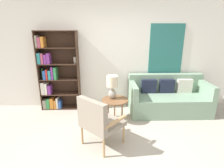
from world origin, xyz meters
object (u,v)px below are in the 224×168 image
Objects in this scene: armchair at (98,119)px; bookshelf at (54,75)px; couch at (167,98)px; table_lamp at (112,85)px; side_table at (115,101)px.

bookshelf is at bearing 125.15° from armchair.
bookshelf reaches higher than couch.
table_lamp is (0.27, 0.97, 0.29)m from armchair.
bookshelf is 2.14× the size of armchair.
armchair is at bearing -54.85° from bookshelf.
table_lamp is (-0.06, 0.06, 0.35)m from side_table.
table_lamp is (1.42, -0.66, -0.07)m from bookshelf.
couch is at bearing 15.79° from table_lamp.
side_table is at bearing -161.26° from couch.
bookshelf reaches higher than armchair.
side_table is (-1.32, -0.45, 0.12)m from couch.
couch is at bearing 18.74° from side_table.
couch is (1.65, 1.36, -0.19)m from armchair.
couch reaches higher than side_table.
armchair is 0.49× the size of couch.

